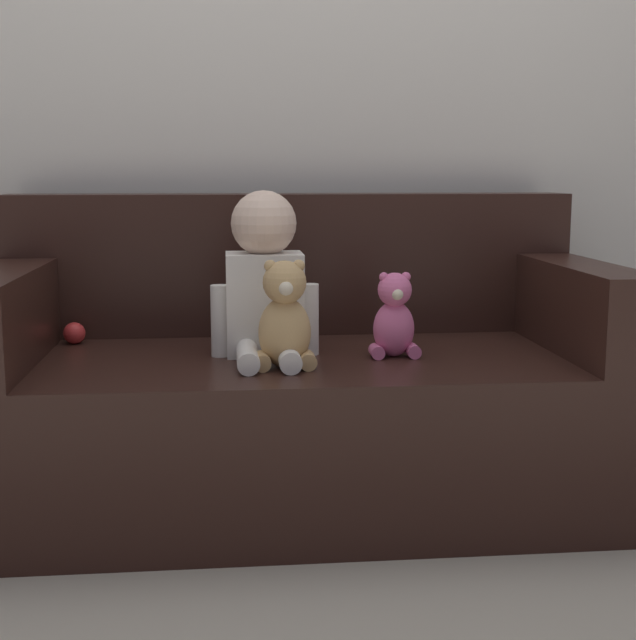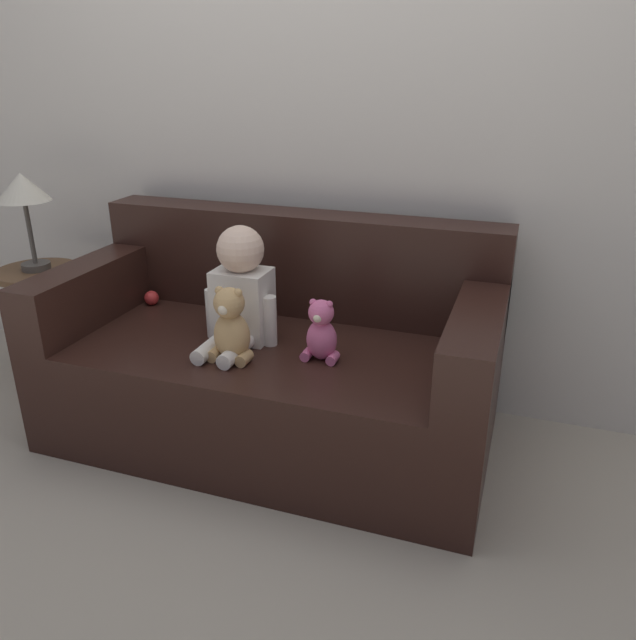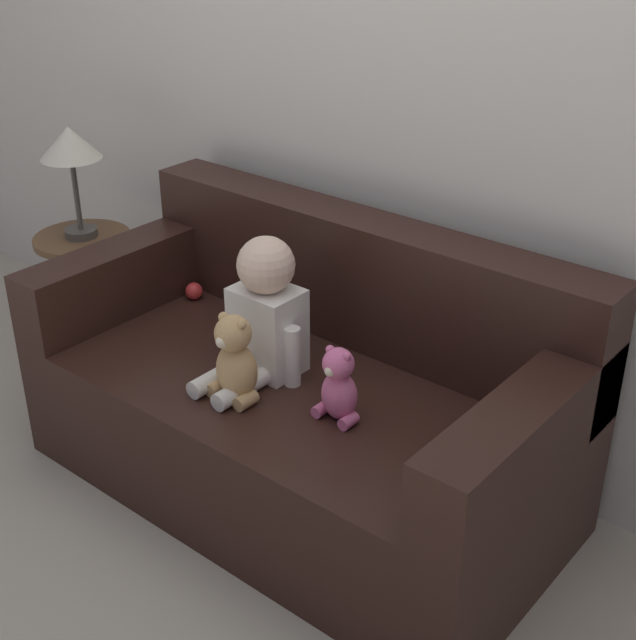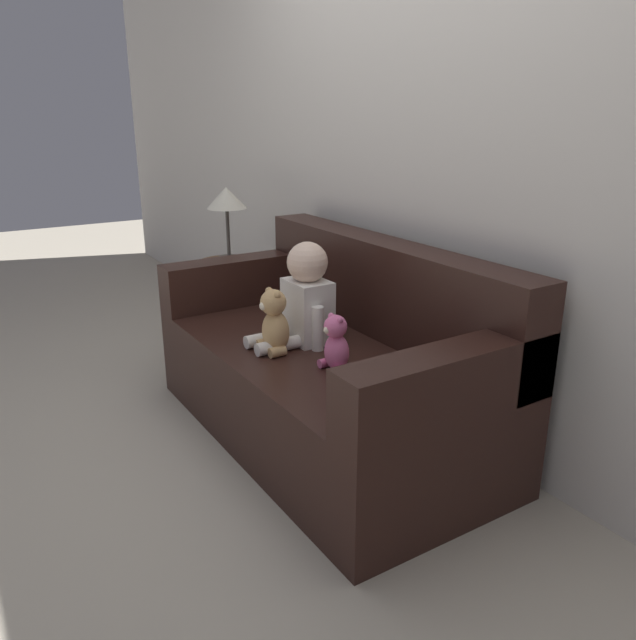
% 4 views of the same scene
% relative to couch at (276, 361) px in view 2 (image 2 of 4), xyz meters
% --- Properties ---
extents(ground_plane, '(12.00, 12.00, 0.00)m').
position_rel_couch_xyz_m(ground_plane, '(0.00, -0.05, -0.30)').
color(ground_plane, '#B7AD99').
extents(wall_back, '(8.00, 0.05, 2.60)m').
position_rel_couch_xyz_m(wall_back, '(0.00, 0.45, 1.00)').
color(wall_back, silver).
rests_on(wall_back, ground_plane).
extents(couch, '(1.65, 0.83, 0.82)m').
position_rel_couch_xyz_m(couch, '(0.00, 0.00, 0.00)').
color(couch, black).
rests_on(couch, ground_plane).
extents(person_baby, '(0.28, 0.35, 0.43)m').
position_rel_couch_xyz_m(person_baby, '(-0.09, -0.08, 0.30)').
color(person_baby, white).
rests_on(person_baby, couch).
extents(teddy_bear_brown, '(0.16, 0.12, 0.27)m').
position_rel_couch_xyz_m(teddy_bear_brown, '(-0.05, -0.25, 0.24)').
color(teddy_bear_brown, tan).
rests_on(teddy_bear_brown, couch).
extents(plush_toy_side, '(0.13, 0.10, 0.22)m').
position_rel_couch_xyz_m(plush_toy_side, '(0.24, -0.14, 0.22)').
color(plush_toy_side, '#DB6699').
rests_on(plush_toy_side, couch).
extents(toy_ball, '(0.06, 0.06, 0.06)m').
position_rel_couch_xyz_m(toy_ball, '(-0.62, 0.12, 0.14)').
color(toy_ball, red).
rests_on(toy_ball, couch).
extents(side_table, '(0.36, 0.36, 0.95)m').
position_rel_couch_xyz_m(side_table, '(-1.14, 0.05, 0.41)').
color(side_table, brown).
rests_on(side_table, ground_plane).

